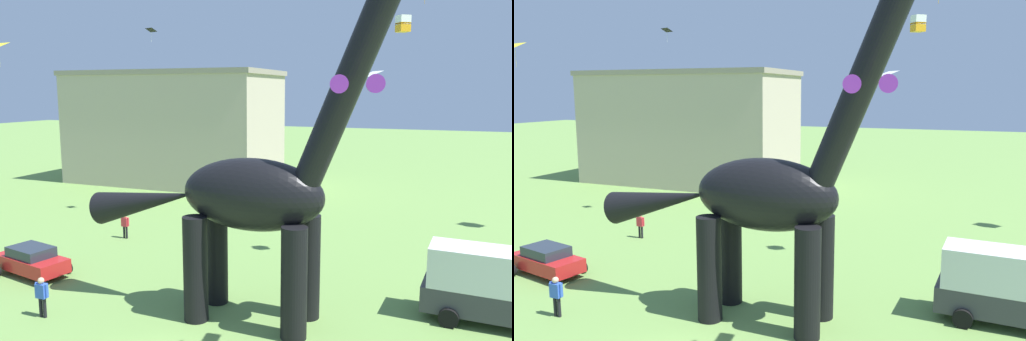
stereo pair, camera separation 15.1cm
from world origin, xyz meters
The scene contains 11 objects.
dinosaur_sculpture centered at (1.23, 4.97, 5.42)m, with size 14.34×3.04×14.99m.
parked_sedan_left centered at (-11.47, 5.46, 0.81)m, with size 4.47×2.58×1.55m.
parked_box_truck centered at (10.72, 8.20, 1.65)m, with size 5.73×2.47×3.20m.
person_photographer centered at (-7.13, 1.75, 1.08)m, with size 0.67×0.30×1.79m.
person_strolling_adult centered at (-10.97, 12.92, 1.01)m, with size 0.62×0.27×1.66m.
kite_mid_center centered at (-20.73, 12.74, 12.78)m, with size 1.43×1.11×1.69m.
kite_near_high centered at (6.37, 1.89, 9.86)m, with size 1.82×2.02×0.58m.
kite_high_right centered at (6.13, 14.06, 13.11)m, with size 0.82×0.82×0.84m.
kite_trailing centered at (3.40, 21.49, 10.81)m, with size 1.83×1.92×0.42m.
kite_mid_left centered at (-12.17, 18.61, 14.07)m, with size 0.88×0.73×0.99m.
background_building_block centered at (-18.95, 32.92, 5.88)m, with size 21.69×10.92×11.74m.
Camera 2 is at (9.08, -13.87, 9.64)m, focal length 35.36 mm.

